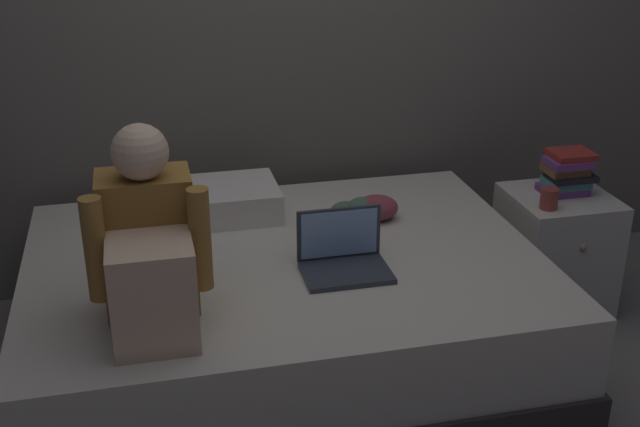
% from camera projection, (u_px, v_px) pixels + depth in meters
% --- Properties ---
extents(ground_plane, '(8.00, 8.00, 0.00)m').
position_uv_depth(ground_plane, '(353.00, 404.00, 3.09)').
color(ground_plane, gray).
extents(bed, '(2.00, 1.50, 0.51)m').
position_uv_depth(bed, '(285.00, 313.00, 3.21)').
color(bed, '#332D2B').
rests_on(bed, ground_plane).
extents(nightstand, '(0.44, 0.46, 0.55)m').
position_uv_depth(nightstand, '(555.00, 251.00, 3.69)').
color(nightstand, beige).
rests_on(nightstand, ground_plane).
extents(person_sitting, '(0.39, 0.44, 0.66)m').
position_uv_depth(person_sitting, '(149.00, 252.00, 2.57)').
color(person_sitting, olive).
rests_on(person_sitting, bed).
extents(laptop, '(0.32, 0.23, 0.22)m').
position_uv_depth(laptop, '(343.00, 256.00, 2.98)').
color(laptop, '#333842').
rests_on(laptop, bed).
extents(pillow, '(0.56, 0.36, 0.13)m').
position_uv_depth(pillow, '(212.00, 201.00, 3.44)').
color(pillow, silver).
rests_on(pillow, bed).
extents(book_stack, '(0.22, 0.17, 0.20)m').
position_uv_depth(book_stack, '(567.00, 173.00, 3.56)').
color(book_stack, '#703D84').
rests_on(book_stack, nightstand).
extents(mug, '(0.08, 0.08, 0.09)m').
position_uv_depth(mug, '(549.00, 199.00, 3.42)').
color(mug, '#933833').
rests_on(mug, nightstand).
extents(clothes_pile, '(0.29, 0.16, 0.10)m').
position_uv_depth(clothes_pile, '(367.00, 209.00, 3.41)').
color(clothes_pile, '#8E3D47').
rests_on(clothes_pile, bed).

